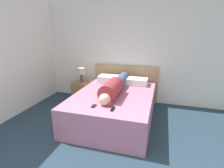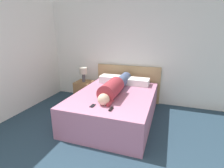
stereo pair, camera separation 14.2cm
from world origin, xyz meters
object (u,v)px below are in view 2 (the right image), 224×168
Objects in this scene: bed at (114,106)px; tv_remote at (111,109)px; table_lamp at (83,72)px; person_lying at (115,86)px; pillow_second at (137,82)px; nightstand at (84,91)px; pillow_near_headboard at (112,79)px; cell_phone at (93,106)px.

tv_remote is (0.18, -0.74, 0.30)m from bed.
person_lying is at bearing -33.04° from table_lamp.
pillow_second is at bearing 0.11° from table_lamp.
table_lamp is (-1.10, 0.76, 0.49)m from bed.
nightstand is 0.94× the size of pillow_second.
pillow_near_headboard is at bearing 111.98° from bed.
nightstand is 0.89m from pillow_near_headboard.
pillow_second is at bearing 67.47° from bed.
bed is 1.25× the size of person_lying.
pillow_near_headboard is 3.92× the size of tv_remote.
table_lamp is 2.89× the size of cell_phone.
bed is 0.82m from tv_remote.
person_lying is (1.11, -0.72, -0.06)m from table_lamp.
nightstand is at bearing -179.81° from pillow_near_headboard.
cell_phone is (0.94, -1.48, -0.20)m from table_lamp.
nightstand is at bearing 122.63° from cell_phone.
person_lying is 2.84× the size of pillow_near_headboard.
bed is 3.73× the size of pillow_second.
person_lying is at bearing -66.68° from pillow_near_headboard.
table_lamp reaches higher than pillow_near_headboard.
person_lying is 12.85× the size of cell_phone.
table_lamp is at bearing 145.40° from bed.
tv_remote is at bearing -49.44° from nightstand.
pillow_second is (0.63, 0.00, -0.01)m from pillow_near_headboard.
pillow_second is 4.29× the size of cell_phone.
pillow_near_headboard reaches higher than cell_phone.
table_lamp is at bearing -179.89° from pillow_second.
pillow_second reaches higher than cell_phone.
person_lying is at bearing 102.96° from tv_remote.
table_lamp is at bearing -179.81° from pillow_near_headboard.
cell_phone is at bearing -102.66° from bed.
nightstand is 0.89× the size of pillow_near_headboard.
person_lying is (1.11, -0.72, 0.46)m from nightstand.
table_lamp is 1.99m from tv_remote.
tv_remote is (-0.13, -1.51, -0.06)m from pillow_second.
tv_remote reaches higher than bed.
person_lying reaches higher than cell_phone.
person_lying is at bearing 85.42° from bed.
bed is at bearing 77.34° from cell_phone.
table_lamp is 1.43m from pillow_second.
nightstand is 3.49× the size of tv_remote.
bed is 3.98× the size of nightstand.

